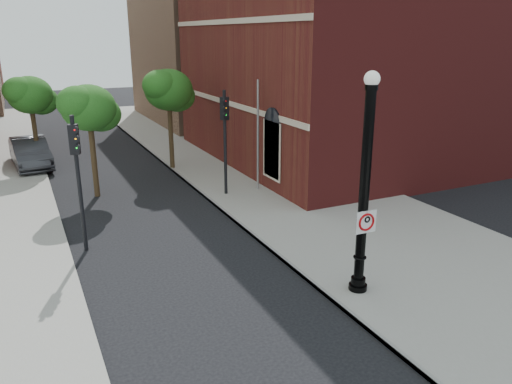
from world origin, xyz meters
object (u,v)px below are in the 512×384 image
lamppost (364,198)px  no_parking_sign (366,222)px  parked_car (30,153)px  traffic_signal_left (77,162)px  traffic_signal_right (225,126)px

lamppost → no_parking_sign: size_ratio=9.77×
no_parking_sign → lamppost: bearing=94.4°
no_parking_sign → parked_car: size_ratio=0.13×
parked_car → traffic_signal_left: 12.91m
parked_car → traffic_signal_right: traffic_signal_right is taller
parked_car → traffic_signal_right: size_ratio=1.05×
traffic_signal_right → no_parking_sign: bearing=-105.6°
lamppost → traffic_signal_left: lamppost is taller
lamppost → traffic_signal_right: (0.04, 9.71, 0.35)m
traffic_signal_right → parked_car: bearing=113.9°
traffic_signal_left → traffic_signal_right: (6.45, 3.41, 0.10)m
lamppost → traffic_signal_right: size_ratio=1.30×
parked_car → no_parking_sign: bearing=-73.2°
no_parking_sign → traffic_signal_right: size_ratio=0.13×
no_parking_sign → traffic_signal_left: traffic_signal_left is taller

